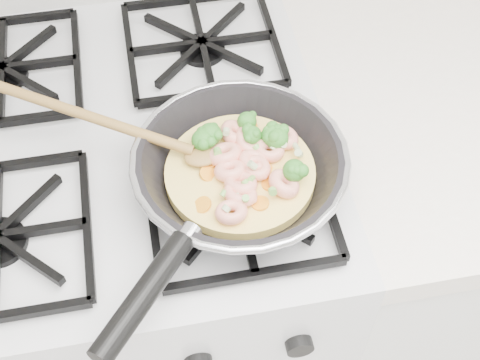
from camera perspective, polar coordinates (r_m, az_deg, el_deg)
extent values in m
cube|color=silver|center=(1.33, -7.78, -9.26)|extent=(0.60, 0.60, 0.90)
cube|color=black|center=(0.95, -10.77, 3.99)|extent=(0.56, 0.56, 0.02)
torus|color=#BBBBC3|center=(0.83, 0.00, 1.79)|extent=(0.27, 0.27, 0.01)
cylinder|color=black|center=(0.73, -8.15, -9.64)|extent=(0.12, 0.14, 0.03)
cylinder|color=#FFE06E|center=(0.85, 0.00, 0.52)|extent=(0.19, 0.19, 0.02)
ellipsoid|color=olive|center=(0.85, -3.24, 2.04)|extent=(0.06, 0.05, 0.01)
cylinder|color=olive|center=(0.87, -12.25, 5.15)|extent=(0.24, 0.14, 0.05)
torus|color=#FAAE94|center=(0.85, -1.28, 2.17)|extent=(0.05, 0.05, 0.03)
torus|color=#FAAE94|center=(0.85, 2.45, 2.52)|extent=(0.05, 0.06, 0.02)
torus|color=#FAAE94|center=(0.87, 3.65, 3.64)|extent=(0.06, 0.06, 0.02)
torus|color=#FAAE94|center=(0.86, 0.84, 3.30)|extent=(0.05, 0.05, 0.03)
torus|color=#FAAE94|center=(0.81, 0.02, -1.18)|extent=(0.06, 0.06, 0.02)
torus|color=#FAAE94|center=(0.87, -0.52, 3.97)|extent=(0.05, 0.05, 0.03)
torus|color=#FAAE94|center=(0.83, -0.83, 0.78)|extent=(0.04, 0.04, 0.03)
torus|color=#FAAE94|center=(0.83, 1.37, 1.04)|extent=(0.05, 0.05, 0.02)
torus|color=#FAAE94|center=(0.82, 3.73, -0.32)|extent=(0.06, 0.06, 0.03)
torus|color=#FAAE94|center=(0.84, 1.12, 1.55)|extent=(0.06, 0.06, 0.02)
torus|color=#FAAE94|center=(0.79, -0.73, -2.73)|extent=(0.04, 0.04, 0.02)
torus|color=#FAAE94|center=(0.82, 0.05, -0.31)|extent=(0.06, 0.06, 0.02)
ellipsoid|color=#3C882C|center=(0.85, -3.17, 3.37)|extent=(0.04, 0.04, 0.03)
ellipsoid|color=#3C882C|center=(0.85, 3.13, 3.51)|extent=(0.04, 0.04, 0.03)
ellipsoid|color=#3C882C|center=(0.87, 0.58, 4.96)|extent=(0.03, 0.03, 0.03)
ellipsoid|color=#3C882C|center=(0.86, 1.03, 3.80)|extent=(0.03, 0.03, 0.02)
ellipsoid|color=#3C882C|center=(0.86, 2.68, 3.73)|extent=(0.04, 0.04, 0.03)
ellipsoid|color=#3C882C|center=(0.82, 4.59, 0.80)|extent=(0.04, 0.04, 0.03)
ellipsoid|color=#3C882C|center=(0.86, -2.54, 3.88)|extent=(0.04, 0.04, 0.03)
cylinder|color=orange|center=(0.84, -2.74, 0.51)|extent=(0.03, 0.03, 0.01)
cylinder|color=orange|center=(0.84, -0.02, 0.28)|extent=(0.03, 0.03, 0.01)
cylinder|color=orange|center=(0.86, -0.11, 1.97)|extent=(0.03, 0.03, 0.01)
cylinder|color=orange|center=(0.85, -2.68, 1.59)|extent=(0.03, 0.03, 0.00)
cylinder|color=orange|center=(0.83, 3.39, -0.03)|extent=(0.03, 0.03, 0.01)
cylinder|color=orange|center=(0.81, -3.18, -2.10)|extent=(0.03, 0.03, 0.01)
cylinder|color=orange|center=(0.81, 1.72, -1.97)|extent=(0.03, 0.03, 0.01)
cylinder|color=orange|center=(0.89, 0.69, 4.44)|extent=(0.03, 0.03, 0.00)
cylinder|color=orange|center=(0.85, 4.76, 1.01)|extent=(0.04, 0.04, 0.01)
cylinder|color=orange|center=(0.83, 2.61, -0.28)|extent=(0.03, 0.03, 0.01)
cylinder|color=orange|center=(0.84, -1.29, 0.76)|extent=(0.03, 0.03, 0.01)
cylinder|color=orange|center=(0.84, 2.08, 0.84)|extent=(0.03, 0.03, 0.01)
cylinder|color=orange|center=(0.81, 0.13, -1.69)|extent=(0.03, 0.03, 0.01)
cylinder|color=#B5C88D|center=(0.85, 3.61, 3.03)|extent=(0.01, 0.01, 0.01)
cylinder|color=#B5C88D|center=(0.86, -1.17, 4.09)|extent=(0.01, 0.01, 0.01)
cylinder|color=#B5C88D|center=(0.85, 4.98, 2.24)|extent=(0.01, 0.01, 0.01)
cylinder|color=#B5C88D|center=(0.79, -1.16, -2.42)|extent=(0.01, 0.01, 0.01)
cylinder|color=#72B347|center=(0.84, -1.90, 2.35)|extent=(0.01, 0.01, 0.01)
cylinder|color=#B5C88D|center=(0.85, 4.73, 2.81)|extent=(0.01, 0.01, 0.01)
cylinder|color=#B5C88D|center=(0.82, 1.05, 1.25)|extent=(0.01, 0.01, 0.01)
cylinder|color=#72B347|center=(0.84, -3.00, 3.15)|extent=(0.01, 0.01, 0.01)
cylinder|color=#72B347|center=(0.85, 1.40, 2.75)|extent=(0.01, 0.01, 0.01)
cylinder|color=#72B347|center=(0.87, 3.15, 4.45)|extent=(0.01, 0.01, 0.01)
cylinder|color=#72B347|center=(0.81, -1.40, -1.12)|extent=(0.01, 0.01, 0.01)
cylinder|color=#72B347|center=(0.79, 0.47, -1.58)|extent=(0.01, 0.01, 0.01)
cylinder|color=#72B347|center=(0.81, 0.42, -0.19)|extent=(0.01, 0.01, 0.01)
cylinder|color=#B5C88D|center=(0.85, 2.84, 2.79)|extent=(0.01, 0.01, 0.01)
cylinder|color=#B5C88D|center=(0.80, -0.19, -1.46)|extent=(0.01, 0.01, 0.01)
cylinder|color=#72B347|center=(0.80, 2.76, -0.96)|extent=(0.01, 0.01, 0.01)
cylinder|color=#72B347|center=(0.81, 0.98, 0.10)|extent=(0.01, 0.01, 0.01)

